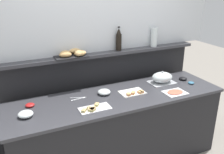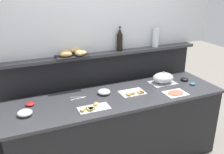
% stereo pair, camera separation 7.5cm
% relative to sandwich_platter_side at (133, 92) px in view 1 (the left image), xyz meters
% --- Properties ---
extents(ground_plane, '(12.00, 12.00, 0.00)m').
position_rel_sandwich_platter_side_xyz_m(ground_plane, '(-0.20, 0.61, -0.94)').
color(ground_plane, gray).
extents(buffet_counter, '(2.61, 0.76, 0.93)m').
position_rel_sandwich_platter_side_xyz_m(buffet_counter, '(-0.20, 0.01, -0.47)').
color(buffet_counter, black).
rests_on(buffet_counter, ground_plane).
extents(back_ledge_unit, '(2.80, 0.22, 1.34)m').
position_rel_sandwich_platter_side_xyz_m(back_ledge_unit, '(-0.20, 0.56, -0.24)').
color(back_ledge_unit, black).
rests_on(back_ledge_unit, ground_plane).
extents(upper_wall_panel, '(3.40, 0.08, 1.26)m').
position_rel_sandwich_platter_side_xyz_m(upper_wall_panel, '(-0.20, 0.59, 1.03)').
color(upper_wall_panel, silver).
rests_on(upper_wall_panel, back_ledge_unit).
extents(sandwich_platter_side, '(0.30, 0.21, 0.04)m').
position_rel_sandwich_platter_side_xyz_m(sandwich_platter_side, '(0.00, 0.00, 0.00)').
color(sandwich_platter_side, white).
rests_on(sandwich_platter_side, buffet_counter).
extents(sandwich_platter_rear, '(0.34, 0.17, 0.04)m').
position_rel_sandwich_platter_side_xyz_m(sandwich_platter_rear, '(-0.58, -0.18, 0.00)').
color(sandwich_platter_rear, silver).
rests_on(sandwich_platter_rear, buffet_counter).
extents(cold_cuts_platter, '(0.27, 0.21, 0.02)m').
position_rel_sandwich_platter_side_xyz_m(cold_cuts_platter, '(0.46, -0.21, -0.00)').
color(cold_cuts_platter, silver).
rests_on(cold_cuts_platter, buffet_counter).
extents(serving_cloche, '(0.34, 0.24, 0.17)m').
position_rel_sandwich_platter_side_xyz_m(serving_cloche, '(0.51, 0.13, 0.06)').
color(serving_cloche, '#B7BABF').
rests_on(serving_cloche, buffet_counter).
extents(glass_bowl_large, '(0.15, 0.15, 0.06)m').
position_rel_sandwich_platter_side_xyz_m(glass_bowl_large, '(-1.25, -0.04, 0.02)').
color(glass_bowl_large, silver).
rests_on(glass_bowl_large, buffet_counter).
extents(glass_bowl_medium, '(0.15, 0.15, 0.06)m').
position_rel_sandwich_platter_side_xyz_m(glass_bowl_medium, '(-0.33, 0.12, 0.02)').
color(glass_bowl_medium, silver).
rests_on(glass_bowl_medium, buffet_counter).
extents(condiment_bowl_cream, '(0.10, 0.10, 0.03)m').
position_rel_sandwich_platter_side_xyz_m(condiment_bowl_cream, '(-1.18, 0.17, 0.01)').
color(condiment_bowl_cream, red).
rests_on(condiment_bowl_cream, buffet_counter).
extents(condiment_bowl_dark, '(0.08, 0.08, 0.03)m').
position_rel_sandwich_platter_side_xyz_m(condiment_bowl_dark, '(0.84, -0.06, 0.00)').
color(condiment_bowl_dark, teal).
rests_on(condiment_bowl_dark, buffet_counter).
extents(condiment_bowl_red, '(0.11, 0.11, 0.04)m').
position_rel_sandwich_platter_side_xyz_m(condiment_bowl_red, '(0.84, 0.10, 0.01)').
color(condiment_bowl_red, black).
rests_on(condiment_bowl_red, buffet_counter).
extents(serving_tongs, '(0.19, 0.08, 0.01)m').
position_rel_sandwich_platter_side_xyz_m(serving_tongs, '(-0.65, 0.13, -0.00)').
color(serving_tongs, '#B7BABF').
rests_on(serving_tongs, buffet_counter).
extents(wine_bottle_dark, '(0.08, 0.08, 0.32)m').
position_rel_sandwich_platter_side_xyz_m(wine_bottle_dark, '(0.05, 0.50, 0.54)').
color(wine_bottle_dark, black).
rests_on(wine_bottle_dark, back_ledge_unit).
extents(bread_basket, '(0.40, 0.27, 0.08)m').
position_rel_sandwich_platter_side_xyz_m(bread_basket, '(-0.59, 0.48, 0.44)').
color(bread_basket, black).
rests_on(bread_basket, back_ledge_unit).
extents(water_carafe, '(0.09, 0.09, 0.26)m').
position_rel_sandwich_platter_side_xyz_m(water_carafe, '(0.59, 0.49, 0.53)').
color(water_carafe, silver).
rests_on(water_carafe, back_ledge_unit).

